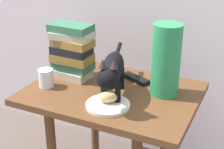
{
  "coord_description": "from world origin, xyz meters",
  "views": [
    {
      "loc": [
        0.59,
        -1.25,
        1.24
      ],
      "look_at": [
        0.0,
        0.0,
        0.62
      ],
      "focal_mm": 54.26,
      "sensor_mm": 36.0,
      "label": 1
    }
  ],
  "objects": [
    {
      "name": "candle_jar",
      "position": [
        -0.29,
        -0.09,
        0.58
      ],
      "size": [
        0.07,
        0.07,
        0.08
      ],
      "color": "silver",
      "rests_on": "side_table"
    },
    {
      "name": "cat",
      "position": [
        0.03,
        -0.07,
        0.68
      ],
      "size": [
        0.19,
        0.46,
        0.23
      ],
      "color": "black",
      "rests_on": "side_table"
    },
    {
      "name": "plate",
      "position": [
        0.05,
        -0.14,
        0.55
      ],
      "size": [
        0.19,
        0.19,
        0.01
      ],
      "primitive_type": "cylinder",
      "color": "silver",
      "rests_on": "side_table"
    },
    {
      "name": "bread_roll",
      "position": [
        0.04,
        -0.13,
        0.58
      ],
      "size": [
        0.1,
        0.09,
        0.05
      ],
      "primitive_type": "ellipsoid",
      "rotation": [
        0.0,
        0.0,
        0.54
      ],
      "color": "#E0BC7A",
      "rests_on": "plate"
    },
    {
      "name": "side_table",
      "position": [
        0.0,
        0.0,
        0.46
      ],
      "size": [
        0.77,
        0.55,
        0.54
      ],
      "color": "brown",
      "rests_on": "ground"
    },
    {
      "name": "book_stack",
      "position": [
        -0.24,
        0.05,
        0.68
      ],
      "size": [
        0.21,
        0.14,
        0.27
      ],
      "color": "#BCB299",
      "rests_on": "side_table"
    },
    {
      "name": "tv_remote",
      "position": [
        0.06,
        0.15,
        0.55
      ],
      "size": [
        0.15,
        0.1,
        0.02
      ],
      "primitive_type": "cube",
      "rotation": [
        0.0,
        0.0,
        -0.42
      ],
      "color": "black",
      "rests_on": "side_table"
    },
    {
      "name": "green_vase",
      "position": [
        0.22,
        0.08,
        0.7
      ],
      "size": [
        0.13,
        0.13,
        0.32
      ],
      "primitive_type": "cylinder",
      "color": "#288C51",
      "rests_on": "side_table"
    }
  ]
}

